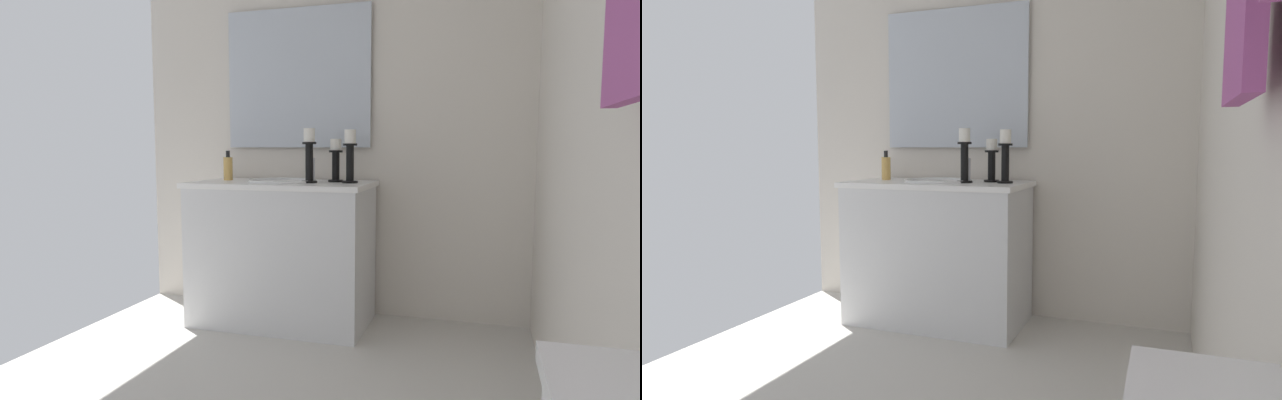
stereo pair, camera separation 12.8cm
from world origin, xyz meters
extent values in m
cube|color=silver|center=(0.00, 1.24, 1.23)|extent=(3.03, 0.04, 2.45)
cube|color=silver|center=(-1.52, 0.00, 1.23)|extent=(0.04, 2.49, 2.45)
cube|color=silver|center=(-1.19, -0.18, 0.41)|extent=(0.55, 1.01, 0.81)
cube|color=white|center=(-1.19, -0.18, 0.83)|extent=(0.58, 1.04, 0.03)
sphere|color=black|center=(-1.29, -0.70, 0.45)|extent=(0.02, 0.02, 0.02)
sphere|color=black|center=(-1.09, -0.70, 0.45)|extent=(0.02, 0.02, 0.02)
ellipsoid|color=white|center=(-1.19, -0.18, 0.79)|extent=(0.38, 0.30, 0.11)
torus|color=white|center=(-1.19, -0.18, 0.84)|extent=(0.40, 0.40, 0.02)
cylinder|color=silver|center=(-1.19, 0.01, 0.91)|extent=(0.02, 0.02, 0.14)
cube|color=silver|center=(-1.47, -0.18, 1.47)|extent=(0.02, 0.93, 0.86)
cylinder|color=black|center=(-1.20, 0.22, 0.85)|extent=(0.09, 0.09, 0.01)
cylinder|color=black|center=(-1.20, 0.22, 0.95)|extent=(0.04, 0.04, 0.21)
cylinder|color=black|center=(-1.20, 0.22, 1.06)|extent=(0.08, 0.08, 0.01)
cylinder|color=white|center=(-1.20, 0.22, 1.10)|extent=(0.06, 0.06, 0.08)
cylinder|color=black|center=(-1.27, 0.12, 0.85)|extent=(0.09, 0.09, 0.01)
cylinder|color=black|center=(-1.27, 0.12, 0.93)|extent=(0.04, 0.04, 0.17)
cylinder|color=black|center=(-1.27, 0.12, 1.02)|extent=(0.08, 0.08, 0.01)
cylinder|color=white|center=(-1.27, 0.12, 1.06)|extent=(0.06, 0.06, 0.07)
cylinder|color=black|center=(-1.15, 0.00, 0.85)|extent=(0.09, 0.09, 0.01)
cylinder|color=black|center=(-1.15, 0.00, 0.95)|extent=(0.04, 0.04, 0.22)
cylinder|color=black|center=(-1.15, 0.00, 1.06)|extent=(0.08, 0.08, 0.01)
cylinder|color=white|center=(-1.15, 0.00, 1.11)|extent=(0.06, 0.06, 0.08)
cylinder|color=#E5B259|center=(-1.24, -0.55, 0.91)|extent=(0.06, 0.06, 0.14)
cylinder|color=black|center=(-1.24, -0.55, 1.00)|extent=(0.02, 0.02, 0.04)
camera|label=1|loc=(1.68, 0.93, 1.04)|focal=29.55mm
camera|label=2|loc=(1.63, 1.05, 1.04)|focal=29.55mm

